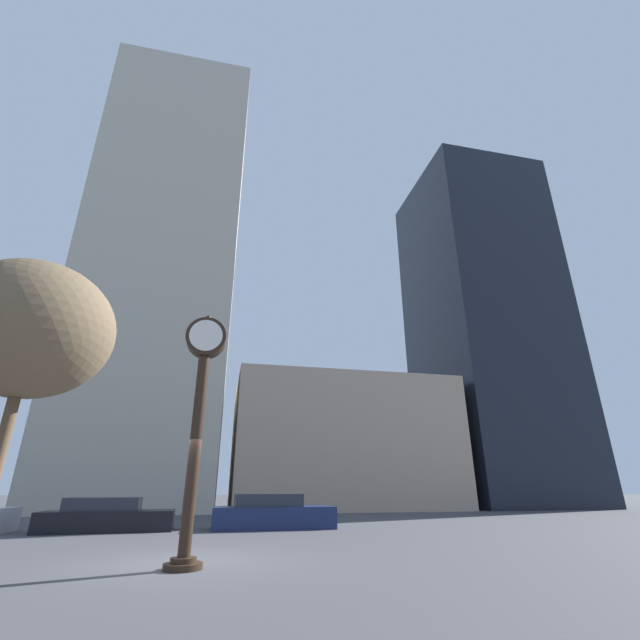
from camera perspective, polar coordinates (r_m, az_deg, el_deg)
ground_plane at (r=11.03m, az=-18.20°, el=-28.43°), size 200.00×200.00×0.00m
building_tall_tower at (r=39.38m, az=-19.70°, el=5.96°), size 11.27×12.00×37.62m
building_storefront_row at (r=36.24m, az=2.40°, el=-16.32°), size 16.71×12.00×9.50m
building_glass_modern at (r=44.94m, az=20.89°, el=-0.76°), size 11.23×12.00×32.64m
street_clock at (r=10.23m, az=-15.75°, el=-10.49°), size 0.93×0.77×5.44m
car_black at (r=19.30m, az=-26.53°, el=-22.44°), size 4.75×1.97×1.18m
car_navy at (r=18.92m, az=-6.42°, el=-24.27°), size 4.82×2.02×1.29m
bare_tree at (r=11.53m, az=-34.00°, el=-1.10°), size 3.42×3.42×6.36m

